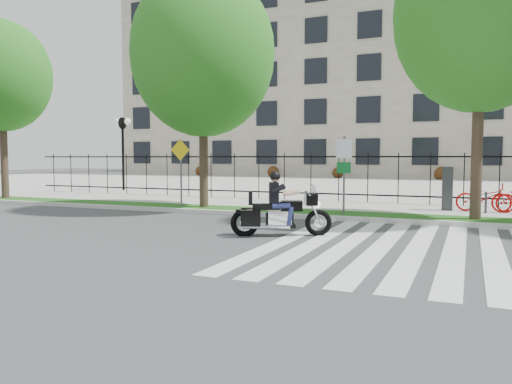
% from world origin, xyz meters
% --- Properties ---
extents(ground, '(120.00, 120.00, 0.00)m').
position_xyz_m(ground, '(0.00, 0.00, 0.00)').
color(ground, '#3C3C3F').
rests_on(ground, ground).
extents(curb, '(60.00, 0.20, 0.15)m').
position_xyz_m(curb, '(0.00, 4.10, 0.07)').
color(curb, beige).
rests_on(curb, ground).
extents(grass_verge, '(60.00, 1.50, 0.15)m').
position_xyz_m(grass_verge, '(0.00, 4.95, 0.07)').
color(grass_verge, '#1C5014').
rests_on(grass_verge, ground).
extents(sidewalk, '(60.00, 3.50, 0.15)m').
position_xyz_m(sidewalk, '(0.00, 7.45, 0.07)').
color(sidewalk, '#A3A199').
rests_on(sidewalk, ground).
extents(plaza, '(80.00, 34.00, 0.10)m').
position_xyz_m(plaza, '(0.00, 25.00, 0.05)').
color(plaza, '#A3A199').
rests_on(plaza, ground).
extents(crosswalk_stripes, '(5.70, 8.00, 0.01)m').
position_xyz_m(crosswalk_stripes, '(4.83, 0.00, 0.01)').
color(crosswalk_stripes, silver).
rests_on(crosswalk_stripes, ground).
extents(iron_fence, '(30.00, 0.06, 2.00)m').
position_xyz_m(iron_fence, '(0.00, 9.20, 1.15)').
color(iron_fence, black).
rests_on(iron_fence, sidewalk).
extents(office_building, '(60.00, 21.90, 20.15)m').
position_xyz_m(office_building, '(0.00, 44.92, 9.97)').
color(office_building, gray).
rests_on(office_building, ground).
extents(lamp_post_left, '(1.06, 0.70, 4.25)m').
position_xyz_m(lamp_post_left, '(-12.00, 12.00, 3.21)').
color(lamp_post_left, black).
rests_on(lamp_post_left, ground).
extents(street_tree_0, '(4.28, 4.28, 7.90)m').
position_xyz_m(street_tree_0, '(-13.00, 4.95, 5.57)').
color(street_tree_0, '#372A1E').
rests_on(street_tree_0, grass_verge).
extents(street_tree_1, '(5.23, 5.23, 8.58)m').
position_xyz_m(street_tree_1, '(-2.80, 4.95, 5.71)').
color(street_tree_1, '#372A1E').
rests_on(street_tree_1, grass_verge).
extents(street_tree_2, '(4.97, 4.97, 8.83)m').
position_xyz_m(street_tree_2, '(6.38, 4.95, 6.12)').
color(street_tree_2, '#372A1E').
rests_on(street_tree_2, grass_verge).
extents(sign_pole_regulatory, '(0.50, 0.09, 2.50)m').
position_xyz_m(sign_pole_regulatory, '(2.51, 4.58, 1.74)').
color(sign_pole_regulatory, '#59595B').
rests_on(sign_pole_regulatory, grass_verge).
extents(sign_pole_warning, '(0.78, 0.09, 2.49)m').
position_xyz_m(sign_pole_warning, '(-3.56, 4.58, 1.74)').
color(sign_pole_warning, '#59595B').
rests_on(sign_pole_warning, grass_verge).
extents(motorcycle_rider, '(2.38, 1.37, 1.97)m').
position_xyz_m(motorcycle_rider, '(1.87, 0.55, 0.66)').
color(motorcycle_rider, black).
rests_on(motorcycle_rider, ground).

